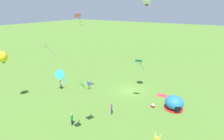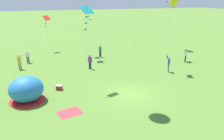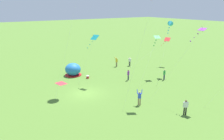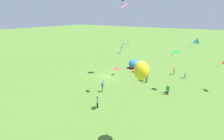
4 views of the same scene
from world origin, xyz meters
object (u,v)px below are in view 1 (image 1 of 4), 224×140
(person_strolling, at_px, (61,84))
(kite_green, at_px, (82,84))
(kite_yellow, at_px, (2,57))
(kite_teal, at_px, (139,62))
(person_arms_raised, at_px, (89,85))
(cooler_box, at_px, (153,106))
(kite_pink, at_px, (79,18))
(person_with_toddler, at_px, (112,108))
(person_watching_sky, at_px, (72,119))
(kite_cyan, at_px, (61,74))
(popup_tent, at_px, (174,103))
(kite_purple, at_px, (48,48))

(person_strolling, distance_m, kite_green, 14.34)
(kite_yellow, xyz_separation_m, kite_teal, (-17.34, -10.86, -0.78))
(kite_green, bearing_deg, person_arms_raised, -53.26)
(cooler_box, relative_size, person_strolling, 0.37)
(kite_green, bearing_deg, kite_pink, -47.87)
(kite_pink, bearing_deg, person_with_toddler, 167.28)
(person_watching_sky, distance_m, kite_cyan, 8.17)
(kite_green, distance_m, kite_teal, 10.26)
(cooler_box, relative_size, person_with_toddler, 0.37)
(popup_tent, height_order, kite_teal, kite_teal)
(kite_cyan, bearing_deg, kite_yellow, -7.16)
(kite_pink, distance_m, kite_teal, 11.05)
(person_with_toddler, height_order, person_arms_raised, person_arms_raised)
(kite_cyan, distance_m, kite_green, 3.47)
(cooler_box, relative_size, kite_pink, 0.05)
(popup_tent, xyz_separation_m, kite_green, (8.20, 11.00, 5.36))
(person_watching_sky, xyz_separation_m, kite_cyan, (-2.01, 2.70, 7.45))
(person_watching_sky, bearing_deg, kite_yellow, 3.86)
(person_with_toddler, bearing_deg, kite_teal, -107.95)
(person_arms_raised, bearing_deg, person_watching_sky, 117.44)
(popup_tent, height_order, kite_pink, kite_pink)
(cooler_box, relative_size, person_watching_sky, 0.37)
(kite_green, bearing_deg, popup_tent, -126.71)
(kite_pink, bearing_deg, person_arms_raised, -67.70)
(kite_cyan, bearing_deg, cooler_box, -113.61)
(person_watching_sky, bearing_deg, kite_purple, -25.30)
(kite_teal, bearing_deg, person_with_toddler, 72.05)
(person_watching_sky, xyz_separation_m, kite_purple, (8.06, -3.81, 7.56))
(cooler_box, bearing_deg, person_strolling, 10.08)
(person_strolling, height_order, person_arms_raised, person_arms_raised)
(kite_cyan, xyz_separation_m, kite_green, (-0.04, -2.79, -2.05))
(person_watching_sky, distance_m, person_strolling, 11.61)
(cooler_box, height_order, person_arms_raised, person_arms_raised)
(person_arms_raised, relative_size, kite_teal, 0.26)
(cooler_box, xyz_separation_m, kite_purple, (15.52, 5.97, 8.30))
(popup_tent, relative_size, person_with_toddler, 1.63)
(person_arms_raised, xyz_separation_m, kite_yellow, (7.81, 10.19, 6.58))
(person_strolling, distance_m, kite_teal, 15.61)
(person_strolling, distance_m, kite_purple, 8.23)
(person_watching_sky, relative_size, kite_teal, 0.23)
(person_arms_raised, relative_size, kite_green, 0.27)
(popup_tent, distance_m, kite_cyan, 17.69)
(kite_cyan, bearing_deg, kite_teal, -101.88)
(person_arms_raised, relative_size, kite_purple, 0.20)
(person_strolling, xyz_separation_m, person_arms_raised, (-4.58, -2.56, 0.03))
(cooler_box, xyz_separation_m, person_with_toddler, (4.44, 4.90, 0.74))
(person_strolling, bearing_deg, kite_purple, 114.83)
(kite_cyan, xyz_separation_m, kite_teal, (-2.67, -12.70, -1.61))
(kite_cyan, height_order, kite_pink, kite_pink)
(person_strolling, xyz_separation_m, kite_pink, (-5.79, 0.40, 12.13))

